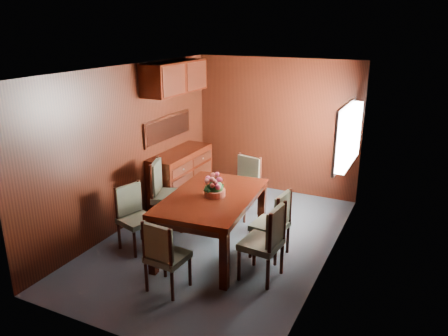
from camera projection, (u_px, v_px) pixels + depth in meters
The scene contains 11 objects.
ground at pixel (220, 240), 6.25m from camera, with size 4.50×4.50×0.00m, color #3B4651.
room_shell at pixel (224, 123), 6.06m from camera, with size 3.06×4.52×2.41m.
sideboard at pixel (181, 177), 7.48m from camera, with size 0.48×1.40×0.90m, color black.
dining_table at pixel (212, 203), 5.75m from camera, with size 1.23×1.82×0.81m.
chair_left_near at pixel (134, 213), 5.92m from camera, with size 0.52×0.53×0.90m.
chair_left_far at pixel (164, 190), 6.52m from camera, with size 0.62×0.63×1.04m.
chair_right_near at pixel (267, 239), 5.14m from camera, with size 0.48×0.50×0.97m.
chair_right_far at pixel (275, 221), 5.65m from camera, with size 0.46×0.48×0.93m.
chair_head at pixel (164, 253), 4.91m from camera, with size 0.45×0.43×0.89m.
chair_foot at pixel (245, 183), 6.95m from camera, with size 0.55×0.53×0.96m.
flower_centerpiece at pixel (215, 185), 5.66m from camera, with size 0.30×0.30×0.30m.
Camera 1 is at (2.50, -5.02, 2.95)m, focal length 35.00 mm.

